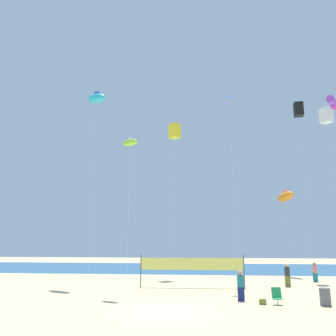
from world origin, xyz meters
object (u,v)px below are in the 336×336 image
at_px(volleyball_net, 192,265).
at_px(kite_white_box, 326,116).
at_px(folding_beach_chair, 277,296).
at_px(kite_orange_inflatable, 285,197).
at_px(kite_violet_tube, 333,103).
at_px(kite_yellow_box, 175,131).
at_px(beachgoer_teal_shirt, 241,284).
at_px(kite_cyan_inflatable, 97,98).
at_px(trash_barrel, 325,297).
at_px(kite_black_box, 298,110).
at_px(kite_blue_diamond, 230,108).
at_px(kite_lime_inflatable, 130,143).
at_px(beachgoer_coral_shirt, 315,271).
at_px(beachgoer_charcoal_shirt, 287,274).
at_px(beach_handbag, 263,302).

height_order(volleyball_net, kite_white_box, kite_white_box).
relative_size(folding_beach_chair, kite_orange_inflatable, 0.10).
relative_size(kite_violet_tube, kite_white_box, 1.00).
bearing_deg(kite_yellow_box, kite_white_box, -13.13).
relative_size(beachgoer_teal_shirt, kite_cyan_inflatable, 0.10).
xyz_separation_m(trash_barrel, kite_black_box, (3.27, 14.00, 16.03)).
xyz_separation_m(folding_beach_chair, kite_blue_diamond, (-1.59, 7.14, 13.85)).
relative_size(kite_white_box, kite_lime_inflatable, 1.46).
relative_size(beachgoer_coral_shirt, kite_violet_tube, 0.10).
xyz_separation_m(beachgoer_charcoal_shirt, kite_orange_inflatable, (2.28, 9.11, 7.13)).
height_order(kite_violet_tube, kite_blue_diamond, kite_violet_tube).
xyz_separation_m(beach_handbag, kite_yellow_box, (-6.10, 14.91, 14.81)).
bearing_deg(kite_blue_diamond, beachgoer_coral_shirt, 33.67).
height_order(folding_beach_chair, kite_blue_diamond, kite_blue_diamond).
bearing_deg(kite_violet_tube, kite_lime_inflatable, -158.37).
relative_size(beachgoer_charcoal_shirt, beachgoer_coral_shirt, 1.08).
distance_m(kite_yellow_box, kite_lime_inflatable, 13.13).
distance_m(beachgoer_coral_shirt, kite_blue_diamond, 15.92).
xyz_separation_m(kite_yellow_box, kite_blue_diamond, (5.31, -7.65, -0.64)).
bearing_deg(kite_cyan_inflatable, trash_barrel, -27.29).
distance_m(beachgoer_coral_shirt, beach_handbag, 13.55).
height_order(kite_cyan_inflatable, kite_violet_tube, kite_cyan_inflatable).
relative_size(kite_yellow_box, kite_lime_inflatable, 1.48).
height_order(trash_barrel, kite_white_box, kite_white_box).
bearing_deg(kite_blue_diamond, kite_yellow_box, 124.77).
distance_m(kite_yellow_box, kite_black_box, 12.81).
relative_size(trash_barrel, kite_blue_diamond, 0.06).
relative_size(trash_barrel, kite_yellow_box, 0.06).
relative_size(beachgoer_teal_shirt, kite_white_box, 0.11).
xyz_separation_m(beachgoer_charcoal_shirt, kite_blue_diamond, (-3.95, -0.99, 13.38)).
bearing_deg(beachgoer_charcoal_shirt, volleyball_net, -124.80).
relative_size(folding_beach_chair, volleyball_net, 0.11).
height_order(beachgoer_teal_shirt, beachgoer_coral_shirt, beachgoer_teal_shirt).
bearing_deg(beachgoer_coral_shirt, beachgoer_charcoal_shirt, 134.80).
bearing_deg(volleyball_net, beachgoer_teal_shirt, -61.73).
bearing_deg(folding_beach_chair, kite_lime_inflatable, 161.52).
height_order(kite_black_box, kite_blue_diamond, kite_black_box).
height_order(kite_lime_inflatable, kite_black_box, kite_black_box).
height_order(kite_lime_inflatable, kite_blue_diamond, kite_blue_diamond).
bearing_deg(beach_handbag, beachgoer_teal_shirt, 133.15).
relative_size(kite_white_box, kite_blue_diamond, 1.01).
bearing_deg(beachgoer_charcoal_shirt, kite_yellow_box, -171.07).
height_order(folding_beach_chair, kite_violet_tube, kite_violet_tube).
relative_size(kite_yellow_box, kite_white_box, 1.01).
bearing_deg(kite_cyan_inflatable, beachgoer_charcoal_shirt, 0.24).
relative_size(kite_yellow_box, kite_blue_diamond, 1.02).
relative_size(trash_barrel, kite_white_box, 0.06).
bearing_deg(trash_barrel, kite_yellow_box, 122.18).
bearing_deg(kite_yellow_box, volleyball_net, -76.32).
xyz_separation_m(beach_handbag, kite_lime_inflatable, (-8.24, 2.83, 10.11)).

